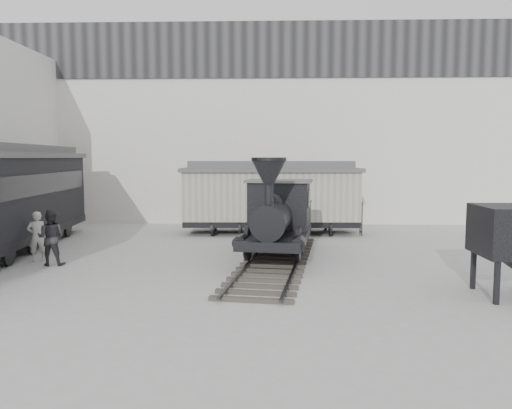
{
  "coord_description": "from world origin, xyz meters",
  "views": [
    {
      "loc": [
        0.84,
        -13.8,
        3.7
      ],
      "look_at": [
        0.28,
        4.18,
        2.0
      ],
      "focal_mm": 35.0,
      "sensor_mm": 36.0,
      "label": 1
    }
  ],
  "objects_px": {
    "locomotive": "(278,223)",
    "boxcar": "(271,196)",
    "visitor_a": "(37,236)",
    "visitor_b": "(51,237)"
  },
  "relations": [
    {
      "from": "visitor_a",
      "to": "visitor_b",
      "type": "height_order",
      "value": "visitor_b"
    },
    {
      "from": "boxcar",
      "to": "visitor_a",
      "type": "xyz_separation_m",
      "value": [
        -8.34,
        -6.84,
        -0.95
      ]
    },
    {
      "from": "locomotive",
      "to": "visitor_a",
      "type": "relative_size",
      "value": 5.78
    },
    {
      "from": "locomotive",
      "to": "visitor_a",
      "type": "xyz_separation_m",
      "value": [
        -8.6,
        -0.73,
        -0.43
      ]
    },
    {
      "from": "visitor_a",
      "to": "visitor_b",
      "type": "distance_m",
      "value": 1.02
    },
    {
      "from": "boxcar",
      "to": "visitor_a",
      "type": "distance_m",
      "value": 10.83
    },
    {
      "from": "locomotive",
      "to": "boxcar",
      "type": "relative_size",
      "value": 1.2
    },
    {
      "from": "boxcar",
      "to": "visitor_b",
      "type": "bearing_deg",
      "value": -136.44
    },
    {
      "from": "locomotive",
      "to": "visitor_b",
      "type": "distance_m",
      "value": 7.93
    },
    {
      "from": "locomotive",
      "to": "boxcar",
      "type": "distance_m",
      "value": 6.14
    }
  ]
}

